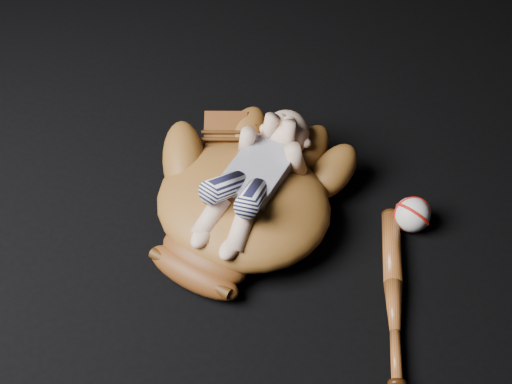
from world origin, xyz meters
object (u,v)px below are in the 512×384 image
at_px(baseball_bat, 394,293).
at_px(baseball, 412,215).
at_px(newborn_baby, 252,178).
at_px(baseball_glove, 243,197).

relative_size(baseball_bat, baseball, 5.29).
bearing_deg(baseball_bat, baseball, 88.01).
height_order(baseball_bat, baseball, baseball).
distance_m(newborn_baby, baseball, 0.35).
bearing_deg(baseball_glove, baseball_bat, -1.21).
height_order(baseball_glove, baseball_bat, baseball_glove).
distance_m(baseball_bat, baseball, 0.19).
relative_size(newborn_baby, baseball_bat, 0.96).
distance_m(baseball_glove, baseball_bat, 0.35).
bearing_deg(baseball_bat, newborn_baby, 161.63).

